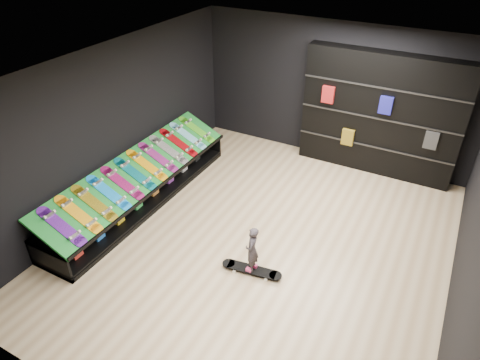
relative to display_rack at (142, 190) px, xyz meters
The scene contains 23 objects.
floor 2.56m from the display_rack, ahead, with size 6.00×7.00×0.01m, color tan.
ceiling 3.75m from the display_rack, ahead, with size 6.00×7.00×0.01m, color white.
wall_back 4.51m from the display_rack, 53.92° to the left, with size 6.00×0.02×3.00m, color black.
wall_front 4.51m from the display_rack, 53.92° to the right, with size 6.00×0.02×3.00m, color black.
wall_left 1.33m from the display_rack, behind, with size 0.02×7.00×3.00m, color black.
wall_right 5.69m from the display_rack, ahead, with size 0.02×7.00×3.00m, color black.
display_rack is the anchor object (origin of this frame).
turf_ramp 0.46m from the display_rack, ahead, with size 1.00×4.50×0.04m, color #106A20.
back_shelving 5.02m from the display_rack, 42.49° to the left, with size 3.20×0.37×2.56m, color black.
floor_skateboard 2.86m from the display_rack, 14.95° to the right, with size 0.98×0.22×0.09m, color black, non-canonical shape.
child 2.86m from the display_rack, 14.95° to the right, with size 0.18×0.13×0.48m, color black.
display_board_0 1.96m from the display_rack, 88.11° to the right, with size 0.98×0.22×0.09m, color purple, non-canonical shape.
display_board_1 1.63m from the display_rack, 87.69° to the right, with size 0.98×0.22×0.09m, color orange, non-canonical shape.
display_board_2 1.31m from the display_rack, 87.03° to the right, with size 0.98×0.22×0.09m, color yellow, non-canonical shape.
display_board_3 0.99m from the display_rack, 85.85° to the right, with size 0.98×0.22×0.09m, color blue, non-canonical shape.
display_board_4 0.71m from the display_rack, 83.10° to the right, with size 0.98×0.22×0.09m, color #E5198C, non-canonical shape.
display_board_5 0.52m from the display_rack, 70.06° to the right, with size 0.98×0.22×0.09m, color #0C8C99, non-canonical shape.
display_board_6 0.52m from the display_rack, 70.06° to the left, with size 0.98×0.22×0.09m, color yellow, non-canonical shape.
display_board_7 0.71m from the display_rack, 83.10° to the left, with size 0.98×0.22×0.09m, color #2626BF, non-canonical shape.
display_board_8 0.99m from the display_rack, 85.85° to the left, with size 0.98×0.22×0.09m, color black, non-canonical shape.
display_board_9 1.31m from the display_rack, 87.03° to the left, with size 0.98×0.22×0.09m, color red, non-canonical shape.
display_board_10 1.63m from the display_rack, 87.69° to the left, with size 0.98×0.22×0.09m, color #0CB2E5, non-canonical shape.
display_board_11 1.96m from the display_rack, 88.11° to the left, with size 0.98×0.22×0.09m, color green, non-canonical shape.
Camera 1 is at (2.35, -5.12, 4.91)m, focal length 32.00 mm.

